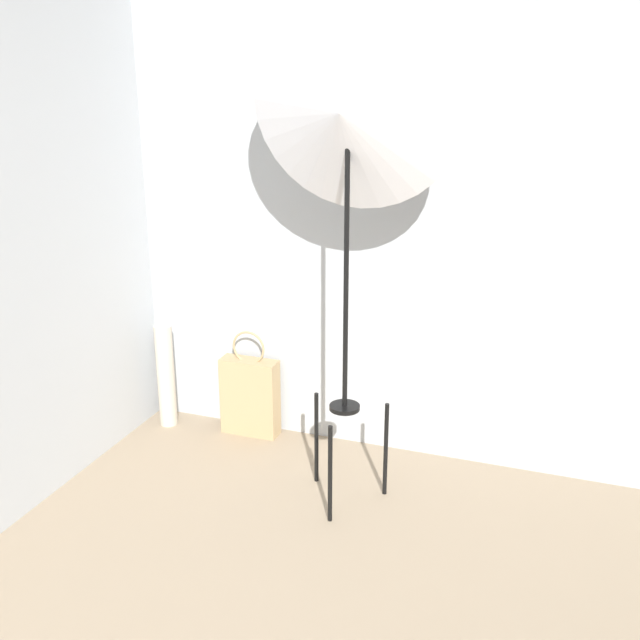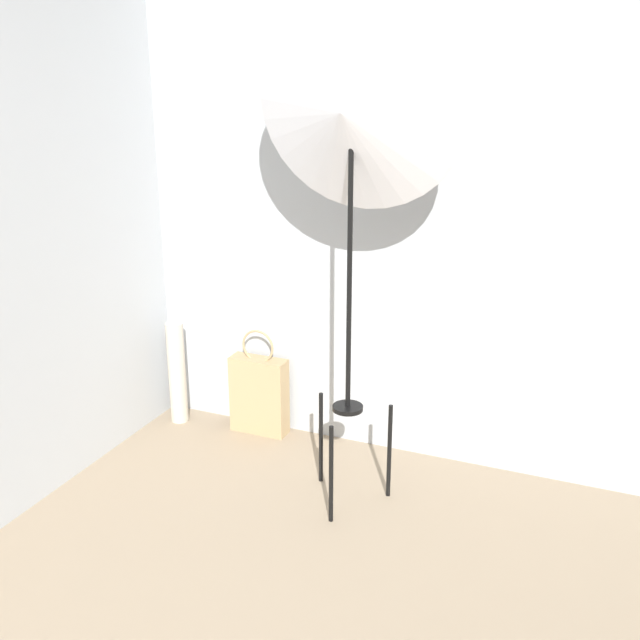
{
  "view_description": "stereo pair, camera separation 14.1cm",
  "coord_description": "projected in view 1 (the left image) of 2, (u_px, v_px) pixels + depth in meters",
  "views": [
    {
      "loc": [
        0.66,
        -0.85,
        1.9
      ],
      "look_at": [
        -0.27,
        1.74,
        0.96
      ],
      "focal_mm": 42.0,
      "sensor_mm": 36.0,
      "label": 1
    },
    {
      "loc": [
        0.79,
        -0.8,
        1.9
      ],
      "look_at": [
        -0.27,
        1.74,
        0.96
      ],
      "focal_mm": 42.0,
      "sensor_mm": 36.0,
      "label": 2
    }
  ],
  "objects": [
    {
      "name": "wall_back",
      "position": [
        437.0,
        201.0,
        3.47
      ],
      "size": [
        8.0,
        0.05,
        2.6
      ],
      "color": "#B7BCC1",
      "rests_on": "ground_plane"
    },
    {
      "name": "photo_umbrella",
      "position": [
        348.0,
        109.0,
        2.9
      ],
      "size": [
        0.91,
        0.39,
        2.21
      ],
      "color": "black",
      "rests_on": "ground_plane"
    },
    {
      "name": "paper_roll",
      "position": [
        166.0,
        376.0,
        4.09
      ],
      "size": [
        0.1,
        0.1,
        0.58
      ],
      "color": "beige",
      "rests_on": "ground_plane"
    },
    {
      "name": "tote_bag",
      "position": [
        250.0,
        395.0,
        4.01
      ],
      "size": [
        0.31,
        0.11,
        0.59
      ],
      "color": "tan",
      "rests_on": "ground_plane"
    }
  ]
}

